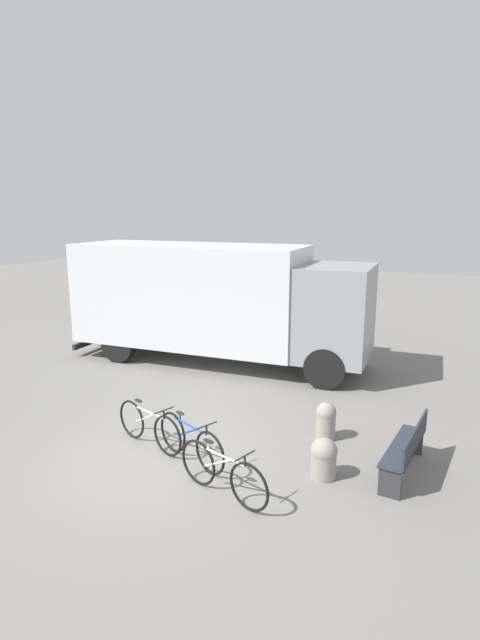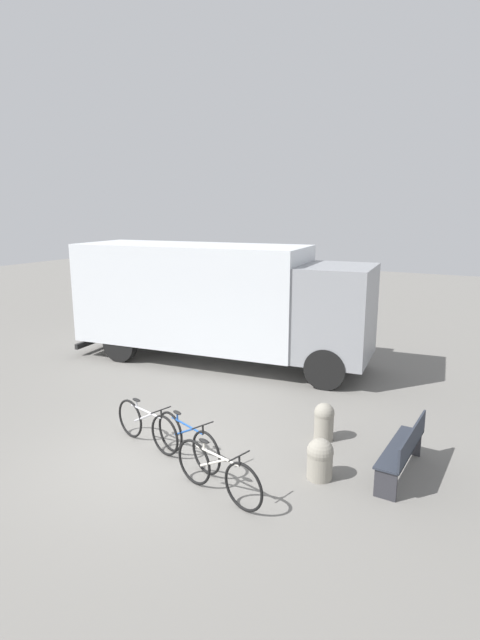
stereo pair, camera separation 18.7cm
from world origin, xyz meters
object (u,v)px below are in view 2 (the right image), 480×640
(bollard_far_bench, at_px, (324,420))
(bicycle_middle, at_px, (187,440))
(delivery_truck, at_px, (216,298))
(park_bench, at_px, (405,448))
(bicycle_far, at_px, (217,472))
(bollard_near_bench, at_px, (320,458))
(bicycle_near, at_px, (147,425))

(bollard_far_bench, bearing_deg, bicycle_middle, -132.92)
(delivery_truck, bearing_deg, park_bench, -39.64)
(bicycle_far, height_order, bollard_near_bench, bicycle_far)
(bicycle_middle, bearing_deg, park_bench, 41.25)
(bicycle_far, height_order, bollard_far_bench, bicycle_far)
(park_bench, height_order, bicycle_far, park_bench)
(bicycle_far, bearing_deg, delivery_truck, 135.78)
(bollard_near_bench, relative_size, bollard_far_bench, 0.94)
(bicycle_near, height_order, bicycle_middle, same)
(bicycle_middle, height_order, bicycle_far, same)
(park_bench, bearing_deg, bollard_far_bench, 70.60)
(bicycle_near, distance_m, bicycle_far, 2.20)
(delivery_truck, relative_size, bollard_near_bench, 12.66)
(park_bench, height_order, bollard_far_bench, park_bench)
(delivery_truck, xyz_separation_m, bicycle_near, (1.58, -5.19, -1.47))
(bollard_near_bench, bearing_deg, delivery_truck, 135.19)
(park_bench, xyz_separation_m, bicycle_middle, (-3.42, -1.28, -0.09))
(bicycle_far, bearing_deg, bollard_near_bench, 61.07)
(park_bench, height_order, bollard_near_bench, park_bench)
(bollard_near_bench, bearing_deg, bicycle_near, -172.76)
(bicycle_near, bearing_deg, bollard_far_bench, 47.78)
(delivery_truck, bearing_deg, bicycle_middle, -69.74)
(bollard_near_bench, bearing_deg, bicycle_middle, -165.66)
(bicycle_near, height_order, bollard_far_bench, bicycle_near)
(bicycle_middle, xyz_separation_m, bollard_far_bench, (1.82, 1.95, -0.01))
(bollard_near_bench, bearing_deg, bollard_far_bench, 106.23)
(bicycle_near, relative_size, bicycle_far, 1.00)
(park_bench, distance_m, bicycle_middle, 3.66)
(delivery_truck, relative_size, bollard_far_bench, 11.87)
(delivery_truck, distance_m, bicycle_middle, 6.12)
(park_bench, distance_m, bicycle_far, 3.11)
(bicycle_middle, relative_size, bollard_far_bench, 2.35)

